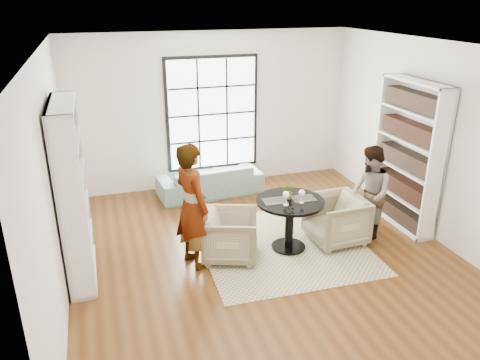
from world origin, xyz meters
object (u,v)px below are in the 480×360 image
object	(u,v)px
person_left	(192,206)
wine_glass_right	(302,193)
wine_glass_left	(286,195)
armchair_right	(336,220)
flower_centerpiece	(288,191)
armchair_left	(231,236)
sofa	(210,180)
pedestal_table	(290,214)
person_right	(369,193)

from	to	relation	value
person_left	wine_glass_right	distance (m)	1.59
wine_glass_left	wine_glass_right	bearing A→B (deg)	2.42
armchair_right	wine_glass_left	xyz separation A→B (m)	(-0.90, -0.12, 0.58)
armchair_right	person_left	world-z (taller)	person_left
wine_glass_left	flower_centerpiece	distance (m)	0.25
armchair_right	wine_glass_right	bearing A→B (deg)	-82.51
armchair_left	flower_centerpiece	bearing A→B (deg)	-66.75
sofa	wine_glass_left	size ratio (longest dim) A/B	9.28
wine_glass_left	wine_glass_right	xyz separation A→B (m)	(0.25, 0.01, -0.01)
pedestal_table	person_right	size ratio (longest dim) A/B	0.67
person_right	wine_glass_left	distance (m)	1.47
wine_glass_right	person_right	bearing A→B (deg)	5.20
wine_glass_left	flower_centerpiece	world-z (taller)	flower_centerpiece
sofa	flower_centerpiece	size ratio (longest dim) A/B	8.51
armchair_right	armchair_left	bearing A→B (deg)	-93.10
armchair_right	flower_centerpiece	bearing A→B (deg)	-98.78
armchair_left	armchair_right	xyz separation A→B (m)	(1.68, -0.03, 0.02)
pedestal_table	person_right	xyz separation A→B (m)	(1.32, -0.02, 0.17)
person_left	flower_centerpiece	distance (m)	1.46
armchair_left	flower_centerpiece	size ratio (longest dim) A/B	3.38
pedestal_table	wine_glass_left	xyz separation A→B (m)	(-0.13, -0.14, 0.37)
wine_glass_right	flower_centerpiece	world-z (taller)	flower_centerpiece
pedestal_table	armchair_right	xyz separation A→B (m)	(0.77, -0.02, -0.20)
sofa	armchair_right	bearing A→B (deg)	115.20
armchair_left	wine_glass_left	distance (m)	1.00
pedestal_table	armchair_right	world-z (taller)	pedestal_table
wine_glass_right	armchair_left	bearing A→B (deg)	172.23
person_left	person_right	size ratio (longest dim) A/B	1.21
pedestal_table	wine_glass_left	bearing A→B (deg)	-132.69
armchair_right	person_right	world-z (taller)	person_right
person_left	wine_glass_right	xyz separation A→B (m)	(1.58, -0.14, 0.04)
person_right	wine_glass_left	size ratio (longest dim) A/B	7.03
flower_centerpiece	person_left	bearing A→B (deg)	-177.62
person_right	wine_glass_right	bearing A→B (deg)	-70.70
sofa	person_left	bearing A→B (deg)	65.70
armchair_left	wine_glass_left	bearing A→B (deg)	-81.48
armchair_right	person_right	distance (m)	0.66
wine_glass_left	flower_centerpiece	bearing A→B (deg)	59.93
flower_centerpiece	wine_glass_left	bearing A→B (deg)	-120.07
pedestal_table	wine_glass_right	xyz separation A→B (m)	(0.12, -0.13, 0.37)
armchair_right	wine_glass_right	world-z (taller)	wine_glass_right
armchair_left	person_right	world-z (taller)	person_right
person_left	sofa	bearing A→B (deg)	-38.31
person_left	armchair_right	bearing A→B (deg)	-109.71
person_right	flower_centerpiece	world-z (taller)	person_right
sofa	person_right	bearing A→B (deg)	124.04
wine_glass_right	flower_centerpiece	xyz separation A→B (m)	(-0.12, 0.20, -0.03)
sofa	armchair_left	world-z (taller)	armchair_left
flower_centerpiece	person_right	bearing A→B (deg)	-3.96
armchair_left	wine_glass_left	world-z (taller)	wine_glass_left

